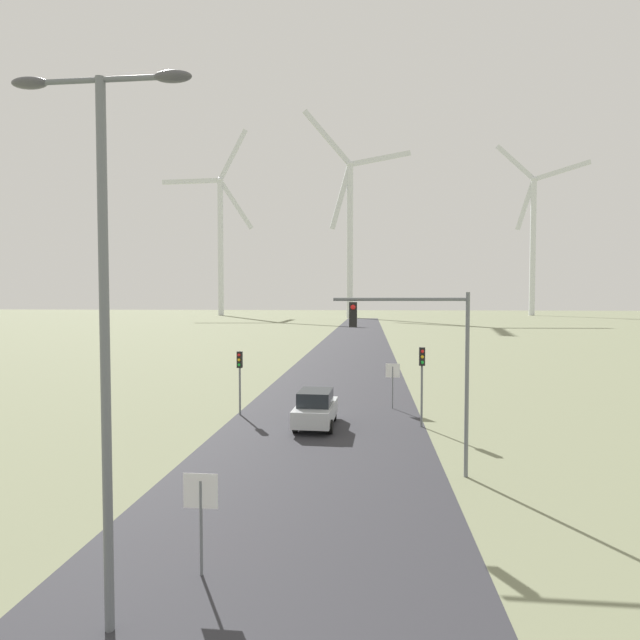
{
  "coord_description": "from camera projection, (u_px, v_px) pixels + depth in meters",
  "views": [
    {
      "loc": [
        2.24,
        -1.35,
        6.29
      ],
      "look_at": [
        0.0,
        21.11,
        5.38
      ],
      "focal_mm": 28.0,
      "sensor_mm": 36.0,
      "label": 1
    }
  ],
  "objects": [
    {
      "name": "road_surface",
      "position": [
        347.0,
        363.0,
        49.54
      ],
      "size": [
        10.0,
        240.0,
        0.01
      ],
      "color": "#2D2D33",
      "rests_on": "ground"
    },
    {
      "name": "streetlamp",
      "position": [
        104.0,
        289.0,
        9.23
      ],
      "size": [
        3.44,
        0.32,
        10.4
      ],
      "color": "slate",
      "rests_on": "ground"
    },
    {
      "name": "stop_sign_near",
      "position": [
        201.0,
        504.0,
        11.32
      ],
      "size": [
        0.81,
        0.07,
        2.36
      ],
      "color": "slate",
      "rests_on": "ground"
    },
    {
      "name": "stop_sign_far",
      "position": [
        393.0,
        377.0,
        28.75
      ],
      "size": [
        0.81,
        0.07,
        2.62
      ],
      "color": "slate",
      "rests_on": "ground"
    },
    {
      "name": "traffic_light_post_near_left",
      "position": [
        240.0,
        368.0,
        27.2
      ],
      "size": [
        0.28,
        0.34,
        3.48
      ],
      "color": "slate",
      "rests_on": "ground"
    },
    {
      "name": "traffic_light_post_near_right",
      "position": [
        422.0,
        369.0,
        24.55
      ],
      "size": [
        0.28,
        0.34,
        3.95
      ],
      "color": "slate",
      "rests_on": "ground"
    },
    {
      "name": "traffic_light_mast_overhead",
      "position": [
        421.0,
        346.0,
        17.68
      ],
      "size": [
        4.8,
        0.35,
        6.56
      ],
      "color": "slate",
      "rests_on": "ground"
    },
    {
      "name": "car_approaching",
      "position": [
        316.0,
        408.0,
        24.67
      ],
      "size": [
        1.94,
        4.16,
        1.83
      ],
      "color": "#B7BCC1",
      "rests_on": "ground"
    },
    {
      "name": "wind_turbine_far_left",
      "position": [
        220.0,
        233.0,
        198.84
      ],
      "size": [
        35.03,
        7.16,
        74.22
      ],
      "color": "silver",
      "rests_on": "ground"
    },
    {
      "name": "wind_turbine_left",
      "position": [
        350.0,
        224.0,
        174.14
      ],
      "size": [
        37.56,
        14.33,
        70.85
      ],
      "color": "silver",
      "rests_on": "ground"
    },
    {
      "name": "wind_turbine_center",
      "position": [
        533.0,
        233.0,
        198.69
      ],
      "size": [
        33.05,
        11.62,
        69.52
      ],
      "color": "silver",
      "rests_on": "ground"
    }
  ]
}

